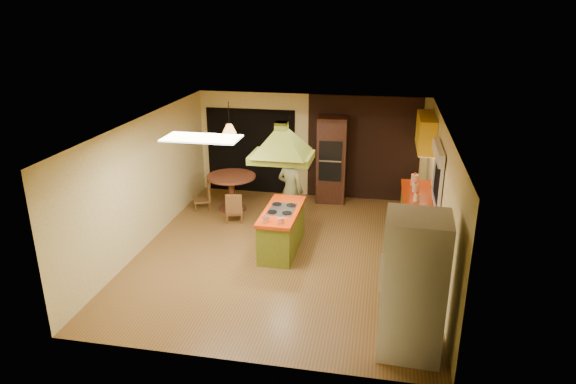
% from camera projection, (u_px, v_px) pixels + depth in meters
% --- Properties ---
extents(ground, '(6.50, 6.50, 0.00)m').
position_uv_depth(ground, '(285.00, 252.00, 9.81)').
color(ground, brown).
rests_on(ground, ground).
extents(room_walls, '(5.50, 6.50, 6.50)m').
position_uv_depth(room_walls, '(285.00, 191.00, 9.38)').
color(room_walls, '#F2E9AD').
rests_on(room_walls, ground).
extents(ceiling_plane, '(6.50, 6.50, 0.00)m').
position_uv_depth(ceiling_plane, '(285.00, 124.00, 8.95)').
color(ceiling_plane, silver).
rests_on(ceiling_plane, room_walls).
extents(brick_panel, '(2.64, 0.03, 2.50)m').
position_uv_depth(brick_panel, '(363.00, 149.00, 12.14)').
color(brick_panel, '#381E14').
rests_on(brick_panel, ground).
extents(nook_opening, '(2.20, 0.03, 2.10)m').
position_uv_depth(nook_opening, '(251.00, 151.00, 12.69)').
color(nook_opening, black).
rests_on(nook_opening, ground).
extents(right_counter, '(0.62, 3.05, 0.92)m').
position_uv_depth(right_counter, '(417.00, 227.00, 9.77)').
color(right_counter, olive).
rests_on(right_counter, ground).
extents(upper_cabinets, '(0.34, 1.40, 0.70)m').
position_uv_depth(upper_cabinets, '(426.00, 132.00, 10.72)').
color(upper_cabinets, yellow).
rests_on(upper_cabinets, room_walls).
extents(window_right, '(0.12, 1.35, 1.06)m').
position_uv_depth(window_right, '(439.00, 166.00, 9.10)').
color(window_right, black).
rests_on(window_right, room_walls).
extents(fluor_panel, '(1.20, 0.60, 0.03)m').
position_uv_depth(fluor_panel, '(202.00, 138.00, 8.04)').
color(fluor_panel, white).
rests_on(fluor_panel, ceiling_plane).
extents(kitchen_island, '(0.68, 1.64, 0.84)m').
position_uv_depth(kitchen_island, '(282.00, 229.00, 9.79)').
color(kitchen_island, olive).
rests_on(kitchen_island, ground).
extents(range_hood, '(1.12, 0.82, 0.80)m').
position_uv_depth(range_hood, '(281.00, 136.00, 9.17)').
color(range_hood, olive).
rests_on(range_hood, ceiling_plane).
extents(man, '(0.67, 0.55, 1.60)m').
position_uv_depth(man, '(290.00, 190.00, 10.75)').
color(man, brown).
rests_on(man, ground).
extents(refrigerator, '(0.85, 0.81, 1.99)m').
position_uv_depth(refrigerator, '(413.00, 286.00, 6.70)').
color(refrigerator, silver).
rests_on(refrigerator, ground).
extents(wall_oven, '(0.70, 0.63, 2.04)m').
position_uv_depth(wall_oven, '(332.00, 160.00, 12.08)').
color(wall_oven, '#472416').
rests_on(wall_oven, ground).
extents(dining_table, '(1.11, 1.11, 0.82)m').
position_uv_depth(dining_table, '(232.00, 186.00, 11.68)').
color(dining_table, brown).
rests_on(dining_table, ground).
extents(chair_left, '(0.49, 0.49, 0.67)m').
position_uv_depth(chair_left, '(201.00, 195.00, 11.80)').
color(chair_left, brown).
rests_on(chair_left, ground).
extents(chair_near, '(0.44, 0.44, 0.68)m').
position_uv_depth(chair_near, '(234.00, 207.00, 11.12)').
color(chair_near, brown).
rests_on(chair_near, ground).
extents(pendant_lamp, '(0.39, 0.39, 0.20)m').
position_uv_depth(pendant_lamp, '(229.00, 129.00, 11.23)').
color(pendant_lamp, '#FF9E3F').
rests_on(pendant_lamp, ceiling_plane).
extents(canister_large, '(0.21, 0.21, 0.23)m').
position_uv_depth(canister_large, '(415.00, 180.00, 10.65)').
color(canister_large, '#F7E4C7').
rests_on(canister_large, right_counter).
extents(canister_medium, '(0.14, 0.14, 0.17)m').
position_uv_depth(canister_medium, '(415.00, 188.00, 10.28)').
color(canister_medium, '#FAECC9').
rests_on(canister_medium, right_counter).
extents(canister_small, '(0.13, 0.13, 0.15)m').
position_uv_depth(canister_small, '(417.00, 198.00, 9.78)').
color(canister_small, '#F7EFC7').
rests_on(canister_small, right_counter).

